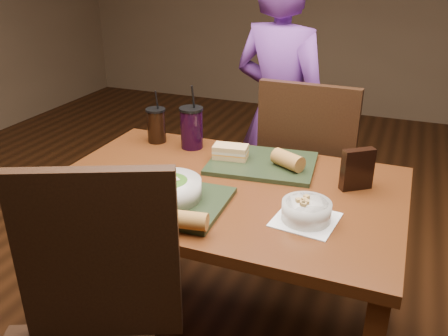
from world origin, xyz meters
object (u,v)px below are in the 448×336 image
Objects in this scene: sandwich_near at (125,179)px; baguette_far at (288,160)px; baguette_near at (189,220)px; salad_bowl at (169,188)px; tray_near at (165,200)px; chip_bag at (357,169)px; chair_far at (308,172)px; diner at (280,115)px; cup_berry at (192,128)px; soup_bowl at (306,211)px; dining_table at (224,206)px; tray_far at (262,163)px; cup_cola at (156,125)px; sandwich_far at (231,152)px.

baguette_far is (0.51, 0.37, 0.01)m from sandwich_near.
salad_bowl is at bearing 134.19° from baguette_near.
salad_bowl is 1.73× the size of baguette_far.
chip_bag reaches higher than tray_near.
diner is at bearing 133.36° from chair_far.
tray_near is at bearing -75.15° from cup_berry.
diner is 3.67× the size of tray_near.
cup_berry is (-0.25, -0.54, 0.07)m from diner.
diner reaches higher than chip_bag.
salad_bowl is at bearing -173.65° from soup_bowl.
chair_far is at bearing 152.47° from diner.
dining_table is 0.85m from diner.
tray_far is at bearing 167.81° from baguette_far.
baguette_far is at bearing -12.20° from cup_berry.
cup_cola is (-0.53, 0.08, 0.07)m from tray_far.
tray_far is 0.56m from sandwich_near.
cup_cola is (-0.40, 0.10, 0.03)m from sandwich_far.
salad_bowl is at bearing -111.39° from chair_far.
baguette_near reaches higher than dining_table.
sandwich_far reaches higher than dining_table.
sandwich_near is (-0.30, -1.01, 0.02)m from diner.
cup_cola is at bearing 171.30° from tray_far.
soup_bowl reaches higher than dining_table.
cup_berry is at bearing 106.48° from salad_bowl.
chair_far reaches higher than tray_far.
cup_cola reaches higher than tray_far.
sandwich_far is 0.96× the size of chip_bag.
soup_bowl is (0.26, -0.37, 0.03)m from tray_far.
dining_table is 4.60× the size of cup_berry.
dining_table is at bearing -34.25° from cup_cola.
cup_cola reaches higher than sandwich_far.
chair_far is 7.97× the size of baguette_far.
chip_bag is (0.51, -0.06, 0.03)m from sandwich_far.
soup_bowl is (0.47, 0.05, -0.02)m from salad_bowl.
soup_bowl is 0.38m from baguette_near.
cup_cola is at bearing 70.11° from diner.
baguette_near is (-0.05, -0.58, 0.04)m from tray_far.
sandwich_near is 0.41× the size of cup_berry.
sandwich_near is at bearing -124.79° from sandwich_far.
sandwich_near is (-0.19, 0.02, -0.01)m from salad_bowl.
baguette_far is 0.65m from cup_cola.
cup_berry reaches higher than dining_table.
baguette_far is 0.54× the size of cup_cola.
tray_near is at bearing -10.73° from sandwich_near.
cup_berry reaches higher than sandwich_near.
salad_bowl is at bearing -7.27° from sandwich_near.
diner reaches higher than chair_far.
chair_far is 4.61× the size of salad_bowl.
sandwich_near is at bearing 92.62° from diner.
soup_bowl is at bearing 33.62° from baguette_near.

